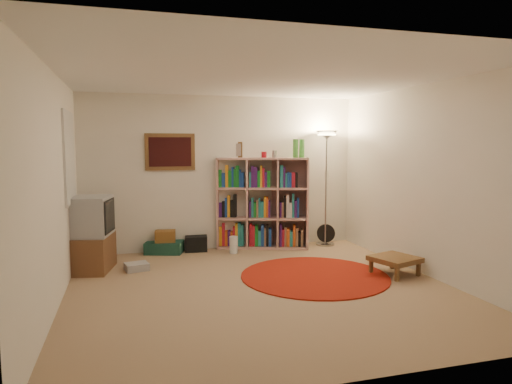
% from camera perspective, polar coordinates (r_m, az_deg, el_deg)
% --- Properties ---
extents(room, '(4.54, 4.54, 2.54)m').
position_cam_1_polar(room, '(5.36, 0.01, 1.06)').
color(room, '#9A7A5A').
rests_on(room, ground).
extents(bookshelf, '(1.56, 0.87, 1.80)m').
position_cam_1_polar(bookshelf, '(7.59, 0.68, -1.53)').
color(bookshelf, tan).
rests_on(bookshelf, ground).
extents(floor_lamp, '(0.47, 0.47, 1.95)m').
position_cam_1_polar(floor_lamp, '(7.77, 8.81, 5.15)').
color(floor_lamp, '#9A999D').
rests_on(floor_lamp, ground).
extents(floor_fan, '(0.31, 0.21, 0.35)m').
position_cam_1_polar(floor_fan, '(7.96, 8.73, -5.26)').
color(floor_fan, black).
rests_on(floor_fan, ground).
extents(tv_stand, '(0.62, 0.79, 1.02)m').
position_cam_1_polar(tv_stand, '(6.61, -19.83, -5.09)').
color(tv_stand, brown).
rests_on(tv_stand, ground).
extents(dvd_box, '(0.35, 0.31, 0.10)m').
position_cam_1_polar(dvd_box, '(6.53, -14.69, -9.02)').
color(dvd_box, '#A1A1A6').
rests_on(dvd_box, ground).
extents(suitcase, '(0.66, 0.53, 0.18)m').
position_cam_1_polar(suitcase, '(7.43, -11.38, -6.78)').
color(suitcase, '#163E32').
rests_on(suitcase, ground).
extents(wicker_basket, '(0.34, 0.26, 0.18)m').
position_cam_1_polar(wicker_basket, '(7.38, -11.27, -5.44)').
color(wicker_basket, brown).
rests_on(wicker_basket, suitcase).
extents(duffel_bag, '(0.39, 0.34, 0.24)m').
position_cam_1_polar(duffel_bag, '(7.50, -7.50, -6.37)').
color(duffel_bag, black).
rests_on(duffel_bag, ground).
extents(paper_towel, '(0.14, 0.14, 0.27)m').
position_cam_1_polar(paper_towel, '(7.27, -2.82, -6.62)').
color(paper_towel, silver).
rests_on(paper_towel, ground).
extents(red_rug, '(1.93, 1.93, 0.02)m').
position_cam_1_polar(red_rug, '(6.10, 7.33, -10.35)').
color(red_rug, maroon).
rests_on(red_rug, ground).
extents(side_table, '(0.67, 0.67, 0.24)m').
position_cam_1_polar(side_table, '(6.35, 16.96, -8.09)').
color(side_table, brown).
rests_on(side_table, ground).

